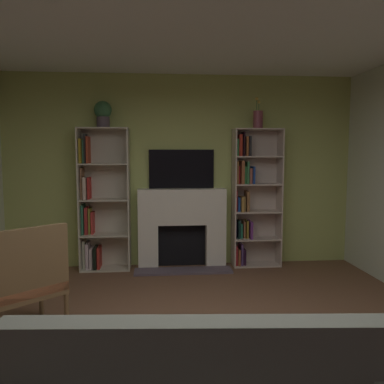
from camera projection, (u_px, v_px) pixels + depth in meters
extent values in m
plane|color=brown|center=(206.00, 377.00, 2.91)|extent=(7.18, 7.18, 0.00)
cube|color=#B3C167|center=(181.00, 171.00, 5.77)|extent=(5.12, 0.06, 2.75)
cube|color=white|center=(148.00, 246.00, 5.68)|extent=(0.28, 0.25, 0.62)
cube|color=white|center=(215.00, 245.00, 5.76)|extent=(0.28, 0.25, 0.62)
cube|color=white|center=(182.00, 207.00, 5.66)|extent=(1.25, 0.25, 0.51)
cube|color=black|center=(182.00, 244.00, 5.81)|extent=(0.69, 0.08, 0.62)
cube|color=#594C58|center=(183.00, 271.00, 5.47)|extent=(1.35, 0.30, 0.03)
cube|color=black|center=(181.00, 169.00, 5.71)|extent=(0.93, 0.06, 0.55)
cube|color=beige|center=(80.00, 200.00, 5.49)|extent=(0.02, 0.34, 1.98)
cube|color=beige|center=(129.00, 199.00, 5.55)|extent=(0.02, 0.34, 1.98)
cube|color=beige|center=(106.00, 198.00, 5.68)|extent=(0.69, 0.02, 1.98)
cube|color=beige|center=(106.00, 268.00, 5.62)|extent=(0.65, 0.34, 0.02)
cube|color=beige|center=(85.00, 254.00, 5.62)|extent=(0.04, 0.20, 0.39)
cube|color=beige|center=(88.00, 255.00, 5.60)|extent=(0.04, 0.25, 0.36)
cube|color=beige|center=(92.00, 258.00, 5.62)|extent=(0.04, 0.24, 0.28)
cube|color=black|center=(96.00, 257.00, 5.60)|extent=(0.04, 0.27, 0.30)
cube|color=#B22C24|center=(99.00, 257.00, 5.62)|extent=(0.04, 0.25, 0.30)
cube|color=beige|center=(105.00, 235.00, 5.57)|extent=(0.65, 0.34, 0.02)
cube|color=#2D6E4E|center=(83.00, 219.00, 5.55)|extent=(0.03, 0.23, 0.42)
cube|color=#A92B29|center=(87.00, 220.00, 5.57)|extent=(0.04, 0.20, 0.38)
cube|color=olive|center=(90.00, 221.00, 5.58)|extent=(0.02, 0.20, 0.36)
cube|color=#C13330|center=(93.00, 223.00, 5.59)|extent=(0.03, 0.19, 0.31)
cube|color=beige|center=(105.00, 200.00, 5.52)|extent=(0.65, 0.34, 0.02)
cube|color=brown|center=(82.00, 183.00, 5.51)|extent=(0.02, 0.23, 0.43)
cube|color=beige|center=(86.00, 188.00, 5.51)|extent=(0.04, 0.25, 0.30)
cube|color=red|center=(89.00, 188.00, 5.53)|extent=(0.02, 0.22, 0.30)
cube|color=beige|center=(104.00, 164.00, 5.47)|extent=(0.65, 0.34, 0.02)
cube|color=olive|center=(81.00, 151.00, 5.43)|extent=(0.03, 0.28, 0.34)
cube|color=#386A4A|center=(84.00, 152.00, 5.48)|extent=(0.02, 0.21, 0.32)
cube|color=#232528|center=(86.00, 149.00, 5.47)|extent=(0.02, 0.22, 0.40)
cube|color=#A53A22|center=(88.00, 150.00, 5.46)|extent=(0.03, 0.25, 0.37)
cube|color=beige|center=(103.00, 128.00, 5.42)|extent=(0.65, 0.34, 0.02)
cube|color=beige|center=(234.00, 198.00, 5.69)|extent=(0.02, 0.31, 1.98)
cube|color=beige|center=(279.00, 198.00, 5.75)|extent=(0.02, 0.31, 1.98)
cube|color=beige|center=(254.00, 197.00, 5.86)|extent=(0.69, 0.02, 1.98)
cube|color=beige|center=(256.00, 264.00, 5.82)|extent=(0.65, 0.31, 0.02)
cube|color=#B0272D|center=(235.00, 254.00, 5.80)|extent=(0.03, 0.23, 0.28)
cube|color=brown|center=(238.00, 256.00, 5.79)|extent=(0.03, 0.25, 0.23)
cube|color=#543B73|center=(241.00, 254.00, 5.80)|extent=(0.03, 0.24, 0.31)
cube|color=black|center=(243.00, 256.00, 5.81)|extent=(0.04, 0.22, 0.23)
cube|color=beige|center=(256.00, 238.00, 5.78)|extent=(0.65, 0.31, 0.02)
cube|color=black|center=(235.00, 230.00, 5.79)|extent=(0.03, 0.17, 0.24)
cube|color=black|center=(238.00, 229.00, 5.78)|extent=(0.03, 0.20, 0.26)
cube|color=#1F6B4C|center=(241.00, 230.00, 5.79)|extent=(0.03, 0.19, 0.21)
cube|color=brown|center=(243.00, 229.00, 5.80)|extent=(0.03, 0.17, 0.25)
cube|color=olive|center=(246.00, 229.00, 5.79)|extent=(0.03, 0.20, 0.25)
cube|color=#652D7A|center=(250.00, 229.00, 5.77)|extent=(0.03, 0.25, 0.25)
cube|color=beige|center=(257.00, 212.00, 5.74)|extent=(0.65, 0.31, 0.02)
cube|color=#AE2727|center=(235.00, 200.00, 5.74)|extent=(0.03, 0.19, 0.30)
cube|color=#1C449A|center=(238.00, 204.00, 5.74)|extent=(0.03, 0.20, 0.20)
cube|color=olive|center=(241.00, 204.00, 5.72)|extent=(0.04, 0.26, 0.21)
cube|color=brown|center=(243.00, 204.00, 5.74)|extent=(0.02, 0.22, 0.21)
cube|color=brown|center=(247.00, 201.00, 5.74)|extent=(0.04, 0.22, 0.29)
cube|color=beige|center=(257.00, 184.00, 5.70)|extent=(0.65, 0.31, 0.02)
cube|color=#935F30|center=(236.00, 172.00, 5.68)|extent=(0.03, 0.22, 0.32)
cube|color=red|center=(238.00, 175.00, 5.71)|extent=(0.02, 0.17, 0.25)
cube|color=brown|center=(242.00, 172.00, 5.68)|extent=(0.04, 0.24, 0.33)
cube|color=#2D803D|center=(244.00, 175.00, 5.71)|extent=(0.03, 0.20, 0.25)
cube|color=#397F48|center=(247.00, 173.00, 5.70)|extent=(0.03, 0.21, 0.31)
cube|color=#934F42|center=(250.00, 176.00, 5.71)|extent=(0.04, 0.20, 0.22)
cube|color=navy|center=(253.00, 175.00, 5.71)|extent=(0.03, 0.22, 0.25)
cube|color=beige|center=(257.00, 157.00, 5.66)|extent=(0.65, 0.31, 0.02)
cube|color=#296B38|center=(236.00, 148.00, 5.65)|extent=(0.03, 0.22, 0.24)
cube|color=red|center=(240.00, 145.00, 5.67)|extent=(0.04, 0.18, 0.30)
cube|color=black|center=(243.00, 144.00, 5.66)|extent=(0.02, 0.19, 0.34)
cube|color=brown|center=(246.00, 146.00, 5.66)|extent=(0.03, 0.22, 0.28)
cube|color=black|center=(249.00, 146.00, 5.66)|extent=(0.03, 0.23, 0.28)
cube|color=beige|center=(258.00, 129.00, 5.62)|extent=(0.65, 0.31, 0.02)
cylinder|color=#554A54|center=(103.00, 122.00, 5.43)|extent=(0.17, 0.17, 0.15)
sphere|color=#396B42|center=(103.00, 110.00, 5.42)|extent=(0.24, 0.24, 0.24)
cylinder|color=#8F4251|center=(258.00, 120.00, 5.61)|extent=(0.14, 0.14, 0.25)
cylinder|color=#4C7F3F|center=(257.00, 105.00, 5.58)|extent=(0.01, 0.01, 0.17)
sphere|color=#E3C24F|center=(257.00, 99.00, 5.58)|extent=(0.04, 0.04, 0.04)
cylinder|color=#4C7F3F|center=(259.00, 106.00, 5.60)|extent=(0.01, 0.01, 0.12)
sphere|color=#E3C24F|center=(259.00, 102.00, 5.59)|extent=(0.04, 0.04, 0.04)
cube|color=slate|center=(198.00, 366.00, 1.89)|extent=(1.90, 0.30, 0.44)
cylinder|color=brown|center=(67.00, 310.00, 3.63)|extent=(0.04, 0.04, 0.40)
cylinder|color=brown|center=(41.00, 296.00, 4.01)|extent=(0.04, 0.04, 0.40)
cube|color=#BD6F44|center=(20.00, 286.00, 3.58)|extent=(0.87, 0.86, 0.08)
cube|color=brown|center=(20.00, 293.00, 3.59)|extent=(0.87, 0.86, 0.04)
cube|color=brown|center=(31.00, 263.00, 3.37)|extent=(0.54, 0.47, 0.61)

